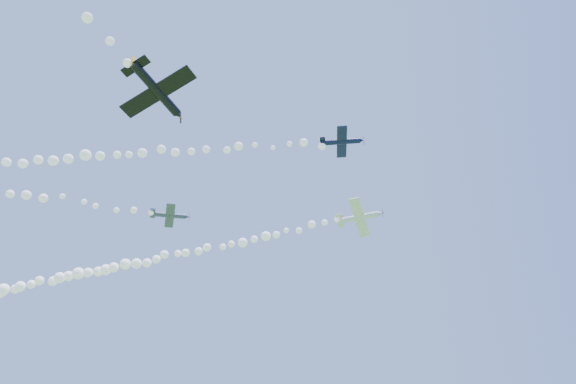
% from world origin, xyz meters
% --- Properties ---
extents(plane_white, '(7.92, 8.22, 2.53)m').
position_xyz_m(plane_white, '(10.36, 3.52, 49.62)').
color(plane_white, white).
extents(smoke_trail_white, '(76.20, 11.60, 3.28)m').
position_xyz_m(smoke_trail_white, '(-30.09, 8.32, 49.32)').
color(smoke_trail_white, white).
extents(plane_navy, '(6.85, 7.24, 2.02)m').
position_xyz_m(plane_navy, '(9.37, -9.79, 53.92)').
color(plane_navy, '#0C1137').
extents(smoke_trail_navy, '(78.72, 12.08, 2.72)m').
position_xyz_m(smoke_trail_navy, '(-32.01, -14.99, 53.71)').
color(smoke_trail_navy, white).
extents(plane_grey, '(6.01, 6.36, 1.67)m').
position_xyz_m(plane_grey, '(-18.21, -5.96, 47.39)').
color(plane_grey, '#3D4359').
extents(plane_black, '(7.69, 7.34, 2.37)m').
position_xyz_m(plane_black, '(-5.86, -34.92, 38.08)').
color(plane_black, black).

